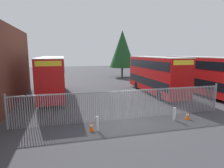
{
  "coord_description": "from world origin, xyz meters",
  "views": [
    {
      "loc": [
        -4.32,
        -12.74,
        4.86
      ],
      "look_at": [
        0.0,
        4.0,
        2.0
      ],
      "focal_mm": 30.11,
      "sensor_mm": 36.0,
      "label": 1
    }
  ],
  "objects_px": {
    "double_decker_bus_behind_fence_right": "(155,74)",
    "traffic_cone_mid_forecourt": "(188,115)",
    "traffic_cone_by_gate": "(91,126)",
    "double_decker_bus_near_gate": "(199,73)",
    "double_decker_bus_behind_fence_left": "(53,75)",
    "bollard_near_left": "(97,124)",
    "bollard_center_front": "(174,114)"
  },
  "relations": [
    {
      "from": "double_decker_bus_behind_fence_right",
      "to": "bollard_center_front",
      "type": "bearing_deg",
      "value": -108.46
    },
    {
      "from": "double_decker_bus_behind_fence_right",
      "to": "traffic_cone_mid_forecourt",
      "type": "distance_m",
      "value": 9.34
    },
    {
      "from": "double_decker_bus_behind_fence_left",
      "to": "double_decker_bus_behind_fence_right",
      "type": "xyz_separation_m",
      "value": [
        11.84,
        -1.34,
        0.0
      ]
    },
    {
      "from": "double_decker_bus_behind_fence_right",
      "to": "bollard_center_front",
      "type": "height_order",
      "value": "double_decker_bus_behind_fence_right"
    },
    {
      "from": "double_decker_bus_behind_fence_left",
      "to": "bollard_near_left",
      "type": "xyz_separation_m",
      "value": [
        3.11,
        -10.63,
        -1.95
      ]
    },
    {
      "from": "double_decker_bus_behind_fence_left",
      "to": "traffic_cone_by_gate",
      "type": "height_order",
      "value": "double_decker_bus_behind_fence_left"
    },
    {
      "from": "double_decker_bus_behind_fence_right",
      "to": "traffic_cone_mid_forecourt",
      "type": "xyz_separation_m",
      "value": [
        -1.87,
        -8.89,
        -2.13
      ]
    },
    {
      "from": "bollard_center_front",
      "to": "traffic_cone_mid_forecourt",
      "type": "xyz_separation_m",
      "value": [
        1.07,
        -0.08,
        -0.19
      ]
    },
    {
      "from": "double_decker_bus_behind_fence_right",
      "to": "traffic_cone_by_gate",
      "type": "bearing_deg",
      "value": -134.68
    },
    {
      "from": "bollard_near_left",
      "to": "bollard_center_front",
      "type": "xyz_separation_m",
      "value": [
        5.8,
        0.48,
        0.0
      ]
    },
    {
      "from": "traffic_cone_by_gate",
      "to": "traffic_cone_mid_forecourt",
      "type": "bearing_deg",
      "value": 2.37
    },
    {
      "from": "double_decker_bus_behind_fence_left",
      "to": "traffic_cone_mid_forecourt",
      "type": "relative_size",
      "value": 18.32
    },
    {
      "from": "double_decker_bus_behind_fence_right",
      "to": "traffic_cone_by_gate",
      "type": "height_order",
      "value": "double_decker_bus_behind_fence_right"
    },
    {
      "from": "double_decker_bus_behind_fence_left",
      "to": "traffic_cone_by_gate",
      "type": "xyz_separation_m",
      "value": [
        2.75,
        -10.53,
        -2.13
      ]
    },
    {
      "from": "double_decker_bus_behind_fence_left",
      "to": "bollard_center_front",
      "type": "xyz_separation_m",
      "value": [
        8.9,
        -10.15,
        -1.95
      ]
    },
    {
      "from": "double_decker_bus_near_gate",
      "to": "traffic_cone_by_gate",
      "type": "xyz_separation_m",
      "value": [
        -14.32,
        -8.13,
        -2.13
      ]
    },
    {
      "from": "bollard_near_left",
      "to": "traffic_cone_mid_forecourt",
      "type": "height_order",
      "value": "bollard_near_left"
    },
    {
      "from": "double_decker_bus_behind_fence_right",
      "to": "traffic_cone_by_gate",
      "type": "relative_size",
      "value": 18.32
    },
    {
      "from": "traffic_cone_mid_forecourt",
      "to": "double_decker_bus_behind_fence_left",
      "type": "bearing_deg",
      "value": 134.26
    },
    {
      "from": "double_decker_bus_near_gate",
      "to": "bollard_center_front",
      "type": "bearing_deg",
      "value": -136.54
    },
    {
      "from": "traffic_cone_by_gate",
      "to": "double_decker_bus_behind_fence_right",
      "type": "bearing_deg",
      "value": 45.32
    },
    {
      "from": "bollard_near_left",
      "to": "double_decker_bus_behind_fence_right",
      "type": "bearing_deg",
      "value": 46.74
    },
    {
      "from": "bollard_near_left",
      "to": "traffic_cone_by_gate",
      "type": "bearing_deg",
      "value": 165.2
    },
    {
      "from": "double_decker_bus_near_gate",
      "to": "double_decker_bus_behind_fence_right",
      "type": "height_order",
      "value": "same"
    },
    {
      "from": "bollard_center_front",
      "to": "traffic_cone_mid_forecourt",
      "type": "bearing_deg",
      "value": -4.54
    },
    {
      "from": "double_decker_bus_near_gate",
      "to": "traffic_cone_mid_forecourt",
      "type": "bearing_deg",
      "value": -132.22
    },
    {
      "from": "double_decker_bus_near_gate",
      "to": "double_decker_bus_behind_fence_right",
      "type": "xyz_separation_m",
      "value": [
        -5.23,
        1.06,
        0.0
      ]
    },
    {
      "from": "double_decker_bus_near_gate",
      "to": "bollard_near_left",
      "type": "height_order",
      "value": "double_decker_bus_near_gate"
    },
    {
      "from": "double_decker_bus_behind_fence_right",
      "to": "traffic_cone_by_gate",
      "type": "distance_m",
      "value": 13.1
    },
    {
      "from": "double_decker_bus_near_gate",
      "to": "bollard_near_left",
      "type": "relative_size",
      "value": 11.38
    },
    {
      "from": "double_decker_bus_near_gate",
      "to": "double_decker_bus_behind_fence_left",
      "type": "bearing_deg",
      "value": 171.98
    },
    {
      "from": "double_decker_bus_near_gate",
      "to": "double_decker_bus_behind_fence_left",
      "type": "distance_m",
      "value": 17.24
    }
  ]
}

